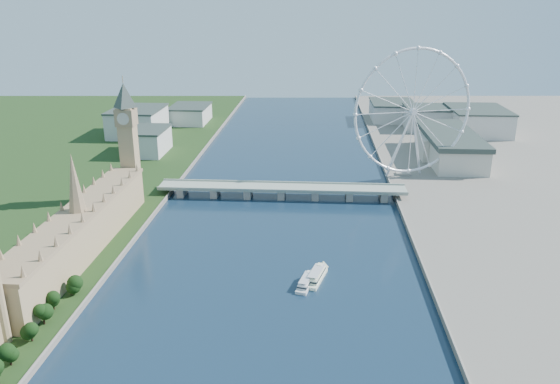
{
  "coord_description": "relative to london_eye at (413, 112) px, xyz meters",
  "views": [
    {
      "loc": [
        29.14,
        -159.4,
        164.58
      ],
      "look_at": [
        4.51,
        210.0,
        35.89
      ],
      "focal_mm": 35.0,
      "sensor_mm": 36.0,
      "label": 1
    }
  ],
  "objects": [
    {
      "name": "county_hall",
      "position": [
        55.02,
        74.92,
        -67.52
      ],
      "size": [
        54.0,
        144.0,
        35.0
      ],
      "primitive_type": null,
      "color": "beige",
      "rests_on": "ground"
    },
    {
      "name": "tree_row",
      "position": [
        -232.98,
        -313.08,
        -58.77
      ],
      "size": [
        8.0,
        152.0,
        19.49
      ],
      "color": "black",
      "rests_on": "ground"
    },
    {
      "name": "tour_boat_far",
      "position": [
        -94.77,
        -216.11,
        -67.52
      ],
      "size": [
        13.58,
        28.61,
        6.11
      ],
      "primitive_type": null,
      "rotation": [
        0.0,
        0.0,
        -0.25
      ],
      "color": "silver",
      "rests_on": "ground"
    },
    {
      "name": "london_eye",
      "position": [
        0.0,
        0.0,
        0.0
      ],
      "size": [
        113.6,
        39.12,
        124.3
      ],
      "color": "silver",
      "rests_on": "ground"
    },
    {
      "name": "city_skyline",
      "position": [
        -80.75,
        205.0,
        -50.56
      ],
      "size": [
        505.0,
        280.0,
        32.0
      ],
      "color": "beige",
      "rests_on": "ground"
    },
    {
      "name": "tour_boat_near",
      "position": [
        -88.55,
        -208.5,
        -67.52
      ],
      "size": [
        16.19,
        32.73,
        7.02
      ],
      "primitive_type": null,
      "rotation": [
        0.0,
        0.0,
        -0.27
      ],
      "color": "#EAF1CD",
      "rests_on": "ground"
    },
    {
      "name": "parliament_range",
      "position": [
        -247.98,
        -185.08,
        -49.04
      ],
      "size": [
        24.0,
        200.0,
        70.0
      ],
      "color": "tan",
      "rests_on": "ground"
    },
    {
      "name": "westminster_bridge",
      "position": [
        -119.98,
        -55.08,
        -60.89
      ],
      "size": [
        220.0,
        22.0,
        9.5
      ],
      "color": "gray",
      "rests_on": "ground"
    },
    {
      "name": "big_ben",
      "position": [
        -247.98,
        -77.08,
        -0.95
      ],
      "size": [
        20.02,
        20.02,
        110.0
      ],
      "color": "tan",
      "rests_on": "ground"
    }
  ]
}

